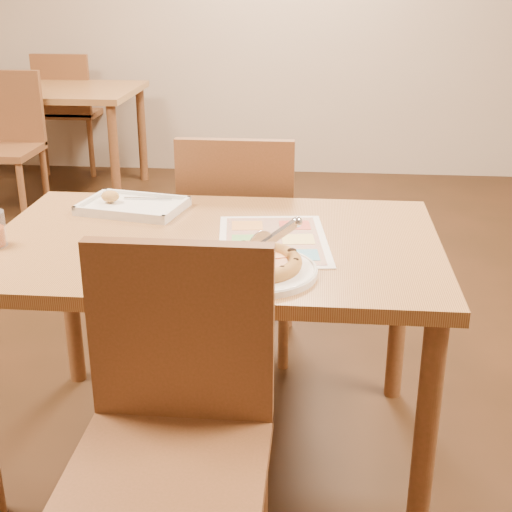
# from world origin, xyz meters

# --- Properties ---
(room) EXTENTS (7.00, 7.00, 7.00)m
(room) POSITION_xyz_m (0.00, 0.00, 1.35)
(room) COLOR black
(room) RESTS_ON ground
(dining_table) EXTENTS (1.30, 0.85, 0.72)m
(dining_table) POSITION_xyz_m (0.00, 0.00, 0.63)
(dining_table) COLOR #9D723E
(dining_table) RESTS_ON ground
(chair_near) EXTENTS (0.42, 0.42, 0.47)m
(chair_near) POSITION_xyz_m (0.00, -0.60, 0.57)
(chair_near) COLOR brown
(chair_near) RESTS_ON ground
(chair_far) EXTENTS (0.42, 0.42, 0.47)m
(chair_far) POSITION_xyz_m (-0.00, 0.60, 0.57)
(chair_far) COLOR brown
(chair_far) RESTS_ON ground
(bg_table) EXTENTS (1.30, 0.85, 0.72)m
(bg_table) POSITION_xyz_m (-1.60, 2.80, 0.63)
(bg_table) COLOR #9D723E
(bg_table) RESTS_ON ground
(bg_chair_near) EXTENTS (0.42, 0.42, 0.47)m
(bg_chair_near) POSITION_xyz_m (-1.60, 2.20, 0.57)
(bg_chair_near) COLOR brown
(bg_chair_near) RESTS_ON ground
(bg_chair_far) EXTENTS (0.42, 0.42, 0.47)m
(bg_chair_far) POSITION_xyz_m (-1.60, 3.30, 0.57)
(bg_chair_far) COLOR brown
(bg_chair_far) RESTS_ON ground
(plate) EXTENTS (0.36, 0.36, 0.02)m
(plate) POSITION_xyz_m (0.15, -0.25, 0.73)
(plate) COLOR white
(plate) RESTS_ON dining_table
(pizza) EXTENTS (0.25, 0.25, 0.04)m
(pizza) POSITION_xyz_m (0.14, -0.24, 0.75)
(pizza) COLOR #C08941
(pizza) RESTS_ON plate
(pizza_cutter) EXTENTS (0.13, 0.11, 0.09)m
(pizza_cutter) POSITION_xyz_m (0.19, -0.22, 0.81)
(pizza_cutter) COLOR silver
(pizza_cutter) RESTS_ON pizza
(appetizer_tray) EXTENTS (0.36, 0.28, 0.06)m
(appetizer_tray) POSITION_xyz_m (-0.31, 0.24, 0.73)
(appetizer_tray) COLOR silver
(appetizer_tray) RESTS_ON dining_table
(menu) EXTENTS (0.36, 0.47, 0.00)m
(menu) POSITION_xyz_m (0.17, -0.00, 0.72)
(menu) COLOR white
(menu) RESTS_ON dining_table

